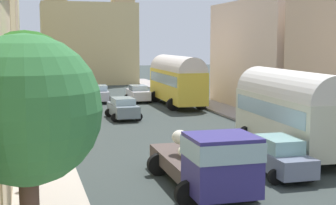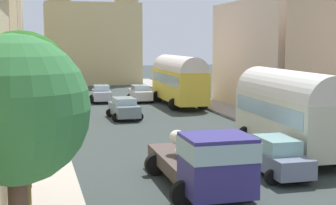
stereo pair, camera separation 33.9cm
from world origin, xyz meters
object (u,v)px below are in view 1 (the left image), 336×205
pedestrian_0 (31,166)px  cargo_truck_0 (207,160)px  car_0 (123,108)px  car_2 (279,156)px  pedestrian_1 (25,115)px  car_1 (99,94)px  car_3 (138,93)px  parked_bus_0 (290,108)px  parked_bus_1 (177,78)px

pedestrian_0 → cargo_truck_0: bearing=-18.6°
cargo_truck_0 → pedestrian_0: cargo_truck_0 is taller
car_0 → car_2: car_2 is taller
pedestrian_0 → pedestrian_1: size_ratio=1.00×
car_1 → pedestrian_1: 14.51m
car_3 → pedestrian_0: (-9.71, -25.53, 0.21)m
parked_bus_0 → parked_bus_1: (0.08, 19.05, 0.11)m
car_2 → pedestrian_1: 16.86m
car_1 → car_2: (3.58, -26.56, 0.01)m
car_3 → pedestrian_1: pedestrian_1 is taller
car_0 → car_2: size_ratio=1.02×
parked_bus_0 → car_1: (-5.98, 23.25, -1.49)m
car_0 → pedestrian_0: 17.23m
pedestrian_0 → parked_bus_0: bearing=13.0°
pedestrian_1 → car_2: bearing=-53.5°
parked_bus_1 → car_0: parked_bus_1 is taller
car_3 → car_2: bearing=-89.8°
car_1 → pedestrian_0: (-6.22, -26.08, 0.21)m
car_0 → car_1: (-0.25, 10.10, 0.01)m
car_2 → pedestrian_0: (-9.80, 0.48, 0.19)m
parked_bus_0 → parked_bus_1: size_ratio=0.87×
parked_bus_1 → pedestrian_1: 15.35m
pedestrian_1 → parked_bus_1: bearing=35.1°
car_2 → pedestrian_1: pedestrian_1 is taller
parked_bus_1 → pedestrian_0: size_ratio=5.47×
pedestrian_0 → pedestrian_1: (-0.22, 13.07, -0.02)m
parked_bus_0 → car_3: parked_bus_0 is taller
parked_bus_1 → car_3: bearing=125.2°
car_0 → car_3: (3.24, 9.55, -0.00)m
cargo_truck_0 → car_2: (3.71, 1.57, -0.48)m
parked_bus_1 → pedestrian_1: parked_bus_1 is taller
car_3 → pedestrian_0: 27.31m
pedestrian_1 → car_0: bearing=23.4°
parked_bus_0 → cargo_truck_0: (-6.11, -4.87, -0.99)m
cargo_truck_0 → pedestrian_0: 6.43m
car_2 → car_3: bearing=90.2°
cargo_truck_0 → car_0: size_ratio=1.77×
car_1 → parked_bus_1: bearing=-34.7°
car_3 → parked_bus_0: bearing=-83.7°
car_2 → car_3: 26.01m
pedestrian_1 → parked_bus_0: bearing=-39.5°
parked_bus_1 → pedestrian_1: (-12.50, -8.80, -1.41)m
car_2 → pedestrian_1: size_ratio=2.25×
car_0 → pedestrian_1: size_ratio=2.29×
parked_bus_0 → car_3: (-2.49, 22.70, -1.49)m
car_2 → pedestrian_0: pedestrian_0 is taller
parked_bus_0 → cargo_truck_0: 7.88m
car_0 → car_1: 10.11m
parked_bus_0 → pedestrian_0: size_ratio=4.78×
cargo_truck_0 → car_2: cargo_truck_0 is taller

